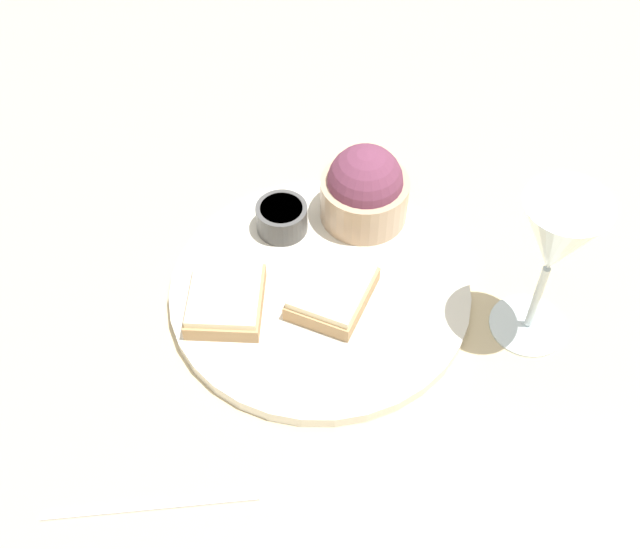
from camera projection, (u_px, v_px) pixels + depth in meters
ground_plane at (320, 295)px, 0.85m from camera, size 4.00×4.00×0.00m
dinner_plate at (320, 291)px, 0.85m from camera, size 0.32×0.32×0.01m
salad_bowl at (365, 189)px, 0.88m from camera, size 0.10×0.10×0.09m
sauce_ramekin at (282, 217)px, 0.88m from camera, size 0.06×0.06×0.03m
cheese_toast_near at (226, 299)px, 0.81m from camera, size 0.09×0.08×0.03m
cheese_toast_far at (332, 291)px, 0.82m from camera, size 0.11×0.09×0.03m
wine_glass at (556, 243)px, 0.73m from camera, size 0.08×0.08×0.18m
fork at (151, 505)px, 0.70m from camera, size 0.05×0.19×0.01m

